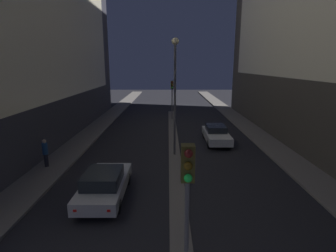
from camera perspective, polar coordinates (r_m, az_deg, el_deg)
The scene contains 7 objects.
median_strip at distance 19.86m, azimuth 1.42°, elevation -5.13°, with size 0.81×32.58×0.11m.
traffic_light_near at distance 6.48m, azimuth 4.31°, elevation -14.05°, with size 0.32×0.42×4.40m.
traffic_light_mid at distance 30.19m, azimuth 0.97°, elevation 7.59°, with size 0.32×0.42×4.40m.
street_lamp at distance 17.65m, azimuth 1.61°, elevation 9.72°, with size 0.47×0.47×7.90m.
car_left_lane at distance 13.16m, azimuth -13.58°, elevation -12.17°, with size 1.93×4.54×1.47m.
car_right_lane at distance 21.89m, azimuth 10.52°, elevation -1.76°, with size 1.80×4.46×1.41m.
pedestrian_on_left_sidewalk at distance 17.82m, azimuth -25.06°, elevation -5.15°, with size 0.33×0.33×1.74m.
Camera 1 is at (-0.46, -1.55, 6.31)m, focal length 28.00 mm.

